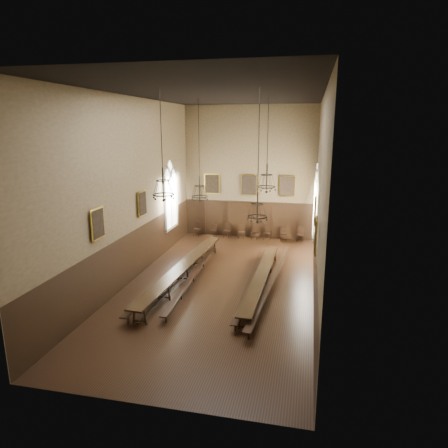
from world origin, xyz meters
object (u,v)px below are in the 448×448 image
(bench_left_inner, at_px, (194,277))
(chair_2, at_px, (227,233))
(chair_4, at_px, (255,235))
(chandelier_back_left, at_px, (200,191))
(bench_right_inner, at_px, (252,281))
(bench_right_outer, at_px, (271,283))
(chandelier_front_left, at_px, (163,188))
(table_left, at_px, (183,273))
(chair_3, at_px, (241,234))
(chair_6, at_px, (283,237))
(table_right, at_px, (261,281))
(chair_1, at_px, (213,233))
(chair_0, at_px, (197,231))
(chandelier_front_right, at_px, (257,208))
(chandelier_back_right, at_px, (267,181))
(bench_left_outer, at_px, (171,275))
(chair_7, at_px, (300,237))
(chair_5, at_px, (267,235))

(bench_left_inner, height_order, chair_2, chair_2)
(chair_4, xyz_separation_m, chandelier_back_left, (-2.29, -5.83, 3.91))
(bench_right_inner, relative_size, chandelier_back_left, 1.83)
(bench_right_outer, bearing_deg, chandelier_front_left, -147.68)
(table_left, height_order, chair_3, chair_3)
(chair_6, height_order, chandelier_back_left, chandelier_back_left)
(table_right, bearing_deg, table_left, 177.72)
(chair_1, height_order, chair_6, chair_6)
(chair_0, distance_m, chair_6, 6.10)
(chandelier_back_left, bearing_deg, bench_right_inner, -38.37)
(chair_6, distance_m, chandelier_front_left, 12.93)
(chair_1, relative_size, chandelier_front_right, 0.17)
(chair_1, distance_m, chandelier_back_right, 9.08)
(bench_left_outer, height_order, chair_4, chair_4)
(chair_7, height_order, chandelier_back_left, chandelier_back_left)
(bench_right_outer, distance_m, chair_6, 8.49)
(bench_left_outer, bearing_deg, chair_4, 69.87)
(chandelier_front_left, bearing_deg, chandelier_front_right, 1.99)
(bench_left_outer, xyz_separation_m, chair_7, (6.16, 8.46, 0.00))
(chair_2, bearing_deg, chair_6, 9.50)
(bench_left_outer, xyz_separation_m, chair_3, (2.15, 8.46, -0.01))
(chandelier_front_right, bearing_deg, chair_0, 117.29)
(bench_right_outer, xyz_separation_m, chair_3, (-2.91, 8.49, -0.02))
(table_left, height_order, chair_1, chair_1)
(bench_left_outer, relative_size, chandelier_front_left, 2.41)
(table_left, bearing_deg, chair_3, 79.70)
(chair_0, distance_m, chandelier_front_right, 13.11)
(chair_1, distance_m, chandelier_front_left, 12.27)
(chandelier_back_left, bearing_deg, chair_2, 87.00)
(bench_right_outer, relative_size, chair_3, 11.32)
(bench_right_inner, xyz_separation_m, bench_right_outer, (0.96, -0.05, 0.03))
(bench_left_outer, height_order, chair_7, chair_7)
(chandelier_front_right, bearing_deg, chair_4, 97.96)
(chair_0, bearing_deg, chandelier_front_left, -68.15)
(bench_right_outer, height_order, chandelier_front_right, chandelier_front_right)
(bench_left_inner, relative_size, chair_7, 9.57)
(chair_3, height_order, chair_6, chair_3)
(bench_left_inner, xyz_separation_m, chandelier_front_right, (3.48, -2.63, 4.19))
(chair_1, relative_size, chair_4, 0.89)
(chair_1, relative_size, chair_5, 0.85)
(chandelier_back_left, bearing_deg, bench_left_inner, -82.33)
(chair_3, height_order, chandelier_front_left, chandelier_front_left)
(bench_left_inner, relative_size, chair_2, 9.65)
(bench_right_outer, height_order, chair_6, chair_6)
(bench_right_outer, bearing_deg, chair_3, 108.90)
(bench_left_inner, height_order, chandelier_back_right, chandelier_back_right)
(chair_2, bearing_deg, table_left, -83.74)
(bench_left_outer, height_order, chair_5, chair_5)
(table_left, xyz_separation_m, chair_2, (0.50, 8.43, -0.11))
(chair_2, height_order, chair_5, chair_5)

